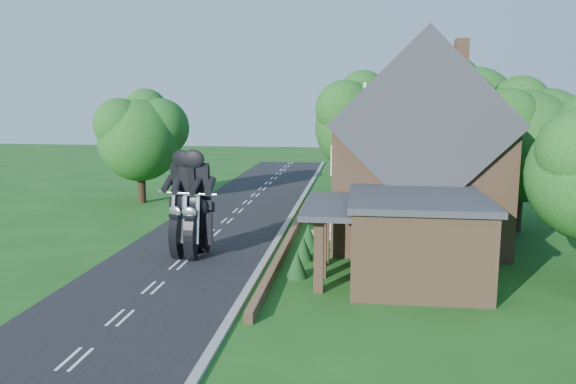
# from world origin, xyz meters

# --- Properties ---
(ground) EXTENTS (120.00, 120.00, 0.00)m
(ground) POSITION_xyz_m (0.00, 0.00, 0.00)
(ground) COLOR #164814
(ground) RESTS_ON ground
(road) EXTENTS (7.00, 80.00, 0.02)m
(road) POSITION_xyz_m (0.00, 0.00, 0.01)
(road) COLOR black
(road) RESTS_ON ground
(kerb) EXTENTS (0.30, 80.00, 0.12)m
(kerb) POSITION_xyz_m (3.65, 0.00, 0.06)
(kerb) COLOR gray
(kerb) RESTS_ON ground
(garden_wall) EXTENTS (0.30, 22.00, 0.40)m
(garden_wall) POSITION_xyz_m (4.30, 5.00, 0.20)
(garden_wall) COLOR brown
(garden_wall) RESTS_ON ground
(house) EXTENTS (9.54, 8.64, 10.24)m
(house) POSITION_xyz_m (10.49, 6.00, 4.34)
(house) COLOR brown
(house) RESTS_ON ground
(annex) EXTENTS (7.05, 5.94, 3.44)m
(annex) POSITION_xyz_m (9.87, -0.80, 1.77)
(annex) COLOR brown
(annex) RESTS_ON ground
(tree_house_right) EXTENTS (6.51, 6.00, 8.40)m
(tree_house_right) POSITION_xyz_m (16.65, 8.62, 5.19)
(tree_house_right) COLOR black
(tree_house_right) RESTS_ON ground
(tree_behind_house) EXTENTS (7.81, 7.20, 10.08)m
(tree_behind_house) POSITION_xyz_m (14.18, 16.14, 6.23)
(tree_behind_house) COLOR black
(tree_behind_house) RESTS_ON ground
(tree_behind_left) EXTENTS (6.94, 6.40, 9.16)m
(tree_behind_left) POSITION_xyz_m (8.16, 17.13, 5.73)
(tree_behind_left) COLOR black
(tree_behind_left) RESTS_ON ground
(tree_far_road) EXTENTS (6.08, 5.60, 7.84)m
(tree_far_road) POSITION_xyz_m (-6.86, 14.11, 4.84)
(tree_far_road) COLOR black
(tree_far_road) RESTS_ON ground
(shrub_a) EXTENTS (0.90, 0.90, 1.10)m
(shrub_a) POSITION_xyz_m (5.30, -1.00, 0.55)
(shrub_a) COLOR #103314
(shrub_a) RESTS_ON ground
(shrub_b) EXTENTS (0.90, 0.90, 1.10)m
(shrub_b) POSITION_xyz_m (5.30, 1.50, 0.55)
(shrub_b) COLOR #103314
(shrub_b) RESTS_ON ground
(shrub_c) EXTENTS (0.90, 0.90, 1.10)m
(shrub_c) POSITION_xyz_m (5.30, 4.00, 0.55)
(shrub_c) COLOR #103314
(shrub_c) RESTS_ON ground
(shrub_d) EXTENTS (0.90, 0.90, 1.10)m
(shrub_d) POSITION_xyz_m (5.30, 9.00, 0.55)
(shrub_d) COLOR #103314
(shrub_d) RESTS_ON ground
(shrub_e) EXTENTS (0.90, 0.90, 1.10)m
(shrub_e) POSITION_xyz_m (5.30, 11.50, 0.55)
(shrub_e) COLOR #103314
(shrub_e) RESTS_ON ground
(shrub_f) EXTENTS (0.90, 0.90, 1.10)m
(shrub_f) POSITION_xyz_m (5.30, 14.00, 0.55)
(shrub_f) COLOR #103314
(shrub_f) RESTS_ON ground
(motorcycle_lead) EXTENTS (0.59, 1.62, 1.48)m
(motorcycle_lead) POSITION_xyz_m (0.45, 1.36, 0.74)
(motorcycle_lead) COLOR black
(motorcycle_lead) RESTS_ON ground
(motorcycle_follow) EXTENTS (0.95, 1.61, 1.47)m
(motorcycle_follow) POSITION_xyz_m (-0.08, 1.50, 0.73)
(motorcycle_follow) COLOR black
(motorcycle_follow) RESTS_ON ground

